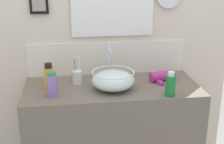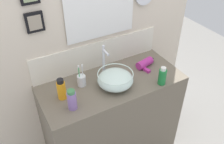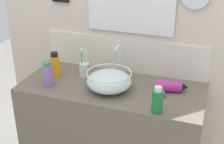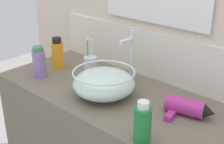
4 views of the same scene
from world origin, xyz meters
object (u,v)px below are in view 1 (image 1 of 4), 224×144
at_px(glass_bowl_sink, 113,80).
at_px(lotion_bottle, 49,77).
at_px(hair_drier, 163,76).
at_px(shampoo_bottle, 170,85).
at_px(toothbrush_cup, 77,77).
at_px(spray_bottle, 52,85).
at_px(faucet, 109,59).

distance_m(glass_bowl_sink, lotion_bottle, 0.42).
bearing_deg(hair_drier, lotion_bottle, -177.38).
xyz_separation_m(lotion_bottle, shampoo_bottle, (0.76, -0.23, -0.01)).
distance_m(glass_bowl_sink, toothbrush_cup, 0.27).
relative_size(glass_bowl_sink, hair_drier, 1.36).
bearing_deg(lotion_bottle, hair_drier, 2.62).
height_order(hair_drier, toothbrush_cup, toothbrush_cup).
distance_m(shampoo_bottle, spray_bottle, 0.73).
xyz_separation_m(glass_bowl_sink, lotion_bottle, (-0.42, 0.07, 0.02)).
relative_size(glass_bowl_sink, spray_bottle, 1.73).
height_order(glass_bowl_sink, toothbrush_cup, toothbrush_cup).
height_order(glass_bowl_sink, spray_bottle, spray_bottle).
distance_m(toothbrush_cup, lotion_bottle, 0.20).
xyz_separation_m(hair_drier, spray_bottle, (-0.76, -0.18, 0.04)).
bearing_deg(shampoo_bottle, glass_bowl_sink, 154.95).
bearing_deg(glass_bowl_sink, hair_drier, 15.83).
distance_m(faucet, hair_drier, 0.40).
bearing_deg(faucet, spray_bottle, -146.41).
xyz_separation_m(glass_bowl_sink, shampoo_bottle, (0.34, -0.16, 0.01)).
height_order(faucet, lotion_bottle, faucet).
bearing_deg(spray_bottle, hair_drier, 13.04).
bearing_deg(spray_bottle, shampoo_bottle, -6.77).
xyz_separation_m(toothbrush_cup, shampoo_bottle, (0.57, -0.29, 0.02)).
xyz_separation_m(glass_bowl_sink, faucet, (-0.00, 0.19, 0.09)).
height_order(lotion_bottle, spray_bottle, lotion_bottle).
height_order(glass_bowl_sink, hair_drier, glass_bowl_sink).
height_order(toothbrush_cup, spray_bottle, toothbrush_cup).
distance_m(hair_drier, shampoo_bottle, 0.27).
relative_size(lotion_bottle, spray_bottle, 1.06).
bearing_deg(faucet, glass_bowl_sink, -90.00).
height_order(hair_drier, shampoo_bottle, shampoo_bottle).
bearing_deg(faucet, shampoo_bottle, -45.69).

